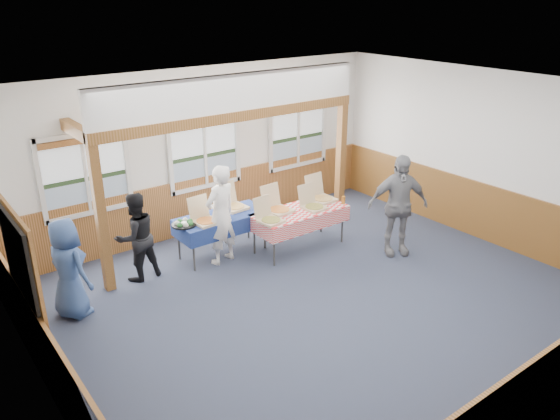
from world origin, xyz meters
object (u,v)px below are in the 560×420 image
object	(u,v)px
table_right	(300,213)
man_blue	(68,269)
table_left	(222,218)
woman_black	(136,237)
woman_white	(221,215)
person_grey	(398,205)

from	to	relation	value
table_right	man_blue	world-z (taller)	man_blue
table_left	woman_black	size ratio (longest dim) A/B	1.18
table_right	woman_white	xyz separation A→B (m)	(-1.43, 0.40, 0.19)
table_left	table_right	size ratio (longest dim) A/B	0.96
woman_black	person_grey	distance (m)	4.55
table_left	table_right	world-z (taller)	same
man_blue	person_grey	size ratio (longest dim) A/B	0.82
table_left	woman_white	xyz separation A→B (m)	(-0.17, -0.25, 0.20)
table_left	woman_white	distance (m)	0.36
table_right	woman_black	size ratio (longest dim) A/B	1.23
woman_white	table_left	bearing A→B (deg)	-137.98
woman_white	man_blue	world-z (taller)	woman_white
man_blue	person_grey	bearing A→B (deg)	-125.18
table_right	man_blue	xyz separation A→B (m)	(-4.08, 0.25, 0.06)
woman_white	man_blue	size ratio (longest dim) A/B	1.17
person_grey	table_right	bearing A→B (deg)	166.34
table_right	woman_black	world-z (taller)	woman_black
table_left	person_grey	size ratio (longest dim) A/B	0.96
woman_white	woman_black	size ratio (longest dim) A/B	1.18
table_left	table_right	bearing A→B (deg)	-15.69
woman_white	table_right	bearing A→B (deg)	150.52
woman_black	man_blue	world-z (taller)	man_blue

